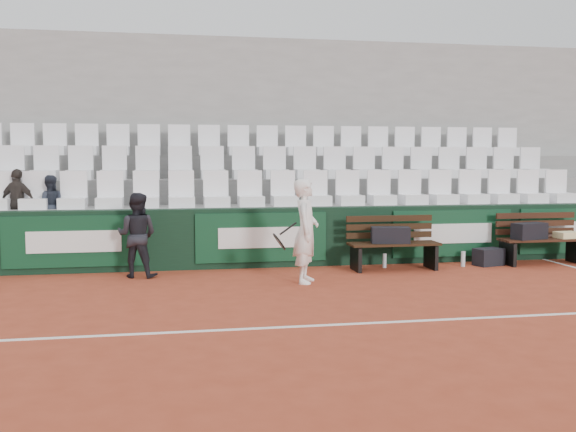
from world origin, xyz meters
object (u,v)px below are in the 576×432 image
object	(u,v)px
bench_left	(394,256)
sports_bag_right	(529,231)
sports_bag_left	(390,235)
sports_bag_ground	(489,257)
bench_right	(542,251)
water_bottle_near	(384,261)
ball_kid	(137,235)
spectator_b	(17,175)
tennis_player	(306,231)
spectator_c	(49,178)
water_bottle_far	(463,259)

from	to	relation	value
bench_left	sports_bag_right	xyz separation A→B (m)	(2.46, 0.05, 0.36)
sports_bag_left	sports_bag_ground	xyz separation A→B (m)	(1.83, 0.16, -0.44)
sports_bag_left	bench_right	bearing A→B (deg)	2.77
bench_left	water_bottle_near	bearing A→B (deg)	112.22
bench_right	sports_bag_right	world-z (taller)	sports_bag_right
bench_left	sports_bag_ground	distance (m)	1.76
bench_left	sports_bag_left	world-z (taller)	sports_bag_left
ball_kid	spectator_b	size ratio (longest dim) A/B	1.17
ball_kid	sports_bag_ground	bearing A→B (deg)	-162.81
water_bottle_near	spectator_b	world-z (taller)	spectator_b
sports_bag_right	ball_kid	xyz separation A→B (m)	(-6.60, 0.02, 0.07)
tennis_player	spectator_c	bearing A→B (deg)	152.74
bench_left	water_bottle_far	size ratio (longest dim) A/B	5.72
sports_bag_left	spectator_b	xyz separation A→B (m)	(-6.03, 1.24, 0.98)
sports_bag_left	tennis_player	bearing A→B (deg)	-153.53
water_bottle_near	spectator_c	world-z (taller)	spectator_c
bench_left	water_bottle_far	world-z (taller)	bench_left
bench_left	spectator_c	size ratio (longest dim) A/B	1.49
bench_right	ball_kid	size ratio (longest dim) A/B	1.15
tennis_player	spectator_b	world-z (taller)	spectator_b
sports_bag_right	spectator_c	distance (m)	8.20
bench_left	spectator_b	world-z (taller)	spectator_b
sports_bag_ground	spectator_c	bearing A→B (deg)	171.65
sports_bag_right	sports_bag_ground	bearing A→B (deg)	174.41
bench_left	sports_bag_ground	world-z (taller)	bench_left
sports_bag_left	sports_bag_ground	size ratio (longest dim) A/B	1.28
sports_bag_right	spectator_c	xyz separation A→B (m)	(-8.07, 1.15, 0.92)
ball_kid	spectator_b	bearing A→B (deg)	-13.05
bench_right	sports_bag_ground	world-z (taller)	bench_right
water_bottle_near	water_bottle_far	distance (m)	1.36
bench_right	water_bottle_near	xyz separation A→B (m)	(-2.83, 0.12, -0.11)
sports_bag_ground	water_bottle_near	distance (m)	1.84
ball_kid	water_bottle_far	bearing A→B (deg)	-163.12
water_bottle_near	water_bottle_far	xyz separation A→B (m)	(1.35, -0.13, 0.01)
bench_left	spectator_c	bearing A→B (deg)	167.96
water_bottle_far	ball_kid	bearing A→B (deg)	-179.87
bench_left	tennis_player	size ratio (longest dim) A/B	0.98
sports_bag_ground	water_bottle_near	bearing A→B (deg)	176.98
ball_kid	sports_bag_left	bearing A→B (deg)	-164.86
bench_left	sports_bag_left	xyz separation A→B (m)	(-0.08, -0.04, 0.36)
spectator_c	spectator_b	bearing A→B (deg)	-8.05
sports_bag_ground	water_bottle_near	world-z (taller)	sports_bag_ground
water_bottle_near	ball_kid	distance (m)	4.09
bench_right	spectator_b	world-z (taller)	spectator_b
sports_bag_left	ball_kid	bearing A→B (deg)	178.39
bench_right	spectator_c	xyz separation A→B (m)	(-8.35, 1.10, 1.28)
bench_right	water_bottle_far	world-z (taller)	bench_right
sports_bag_ground	water_bottle_far	size ratio (longest dim) A/B	1.85
ball_kid	tennis_player	bearing A→B (deg)	176.65
sports_bag_ground	water_bottle_far	distance (m)	0.49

